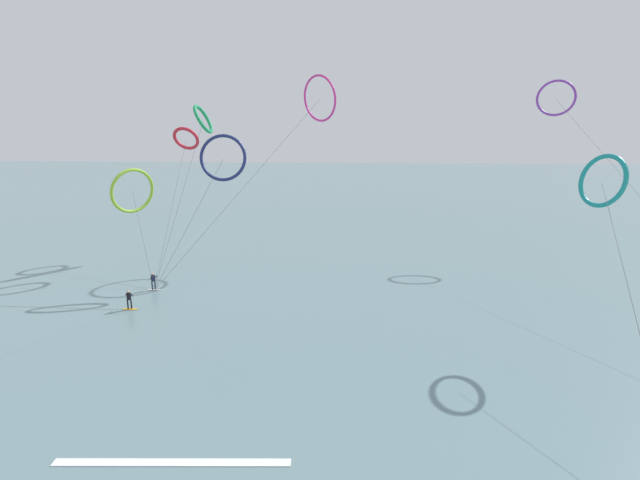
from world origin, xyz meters
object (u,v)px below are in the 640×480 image
Objects in this scene: kite_navy at (223,158)px; kite_violet at (556,98)px; kite_crimson at (186,139)px; kite_emerald at (203,119)px; surfer_ivory at (153,282)px; kite_teal at (602,181)px; kite_magenta at (319,99)px; kite_lime at (133,191)px; surfer_amber at (129,301)px.

kite_violet is at bearing 18.80° from kite_navy.
kite_violet is (44.14, 3.16, 4.70)m from kite_crimson.
kite_emerald is at bearing -147.42° from kite_violet.
surfer_ivory is 37.98m from kite_teal.
kite_lime is at bearing 53.24° from kite_magenta.
kite_teal is at bearing -24.59° from kite_navy.
kite_crimson reaches higher than surfer_ivory.
kite_teal is 28.07m from kite_violet.
kite_emerald reaches higher than kite_lime.
kite_crimson is 16.99m from kite_magenta.
surfer_ivory is 13.88m from kite_lime.
kite_emerald reaches higher than kite_teal.
kite_violet is at bearing 136.61° from kite_lime.
surfer_ivory is at bearing 86.03° from kite_magenta.
kite_violet reaches higher than kite_teal.
kite_crimson is at bearing 177.44° from kite_lime.
kite_lime is at bearing -147.60° from kite_violet.
kite_lime reaches higher than surfer_amber.
surfer_ivory is 0.08× the size of kite_magenta.
kite_violet is 28.22m from kite_magenta.
kite_emerald is (3.63, -4.27, 2.18)m from kite_crimson.
kite_crimson is at bearing -143.82° from kite_teal.
surfer_amber is at bearing 173.98° from kite_emerald.
kite_lime is (-8.17, -1.34, -7.84)m from kite_emerald.
kite_violet is (36.43, 14.65, 6.28)m from kite_navy.
kite_magenta is (14.70, 14.15, 17.48)m from surfer_ivory.
kite_lime is (-6.18, 14.95, 7.33)m from surfer_amber.
kite_magenta is at bearing -76.79° from kite_emerald.
kite_violet reaches higher than kite_crimson.
kite_violet reaches higher than kite_lime.
kite_navy is 39.77m from kite_violet.
surfer_ivory is 0.12× the size of kite_navy.
kite_lime is at bearing -134.73° from kite_teal.
surfer_amber is 0.08× the size of kite_teal.
surfer_amber is 4.90m from surfer_ivory.
kite_navy is at bearing 129.73° from kite_crimson.
kite_lime is at bearing 99.40° from surfer_amber.
kite_teal is 31.81m from kite_navy.
kite_emerald is at bearing 136.22° from kite_crimson.
kite_violet is (6.84, 26.30, 7.03)m from kite_teal.
kite_crimson is 9.17m from kite_lime.
kite_crimson is at bearing 47.90° from surfer_ivory.
kite_emerald reaches higher than kite_navy.
kite_crimson is (-1.61, 15.66, 12.99)m from surfer_ivory.
kite_emerald is (-12.68, -2.76, -2.31)m from kite_magenta.
kite_magenta is (-27.83, -4.68, -0.21)m from kite_violet.
kite_magenta reaches higher than kite_teal.
kite_magenta reaches higher than kite_emerald.
kite_crimson is 0.39× the size of kite_violet.
surfer_amber is 37.30m from kite_teal.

